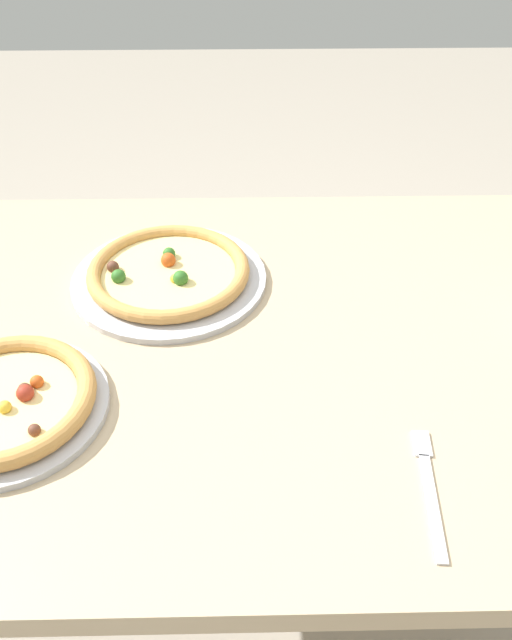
{
  "coord_description": "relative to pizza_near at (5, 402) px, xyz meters",
  "views": [
    {
      "loc": [
        -0.03,
        -0.81,
        1.45
      ],
      "look_at": [
        -0.02,
        0.01,
        0.78
      ],
      "focal_mm": 36.73,
      "sensor_mm": 36.0,
      "label": 1
    }
  ],
  "objects": [
    {
      "name": "pizza_near",
      "position": [
        0.0,
        0.0,
        0.0
      ],
      "size": [
        0.29,
        0.29,
        0.04
      ],
      "color": "#B7B7BC",
      "rests_on": "dining_table"
    },
    {
      "name": "dining_table",
      "position": [
        0.38,
        0.16,
        -0.12
      ],
      "size": [
        1.25,
        0.93,
        0.75
      ],
      "color": "tan",
      "rests_on": "ground"
    },
    {
      "name": "ground_plane",
      "position": [
        0.38,
        0.16,
        -0.77
      ],
      "size": [
        8.0,
        8.0,
        0.0
      ],
      "primitive_type": "plane",
      "color": "#9E9384"
    },
    {
      "name": "fork",
      "position": [
        0.58,
        -0.14,
        -0.02
      ],
      "size": [
        0.03,
        0.2,
        0.0
      ],
      "color": "silver",
      "rests_on": "dining_table"
    },
    {
      "name": "pizza_far",
      "position": [
        0.21,
        0.31,
        -0.0
      ],
      "size": [
        0.35,
        0.35,
        0.04
      ],
      "color": "#B7B7BC",
      "rests_on": "dining_table"
    }
  ]
}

